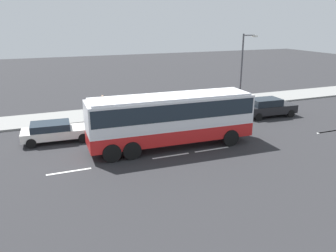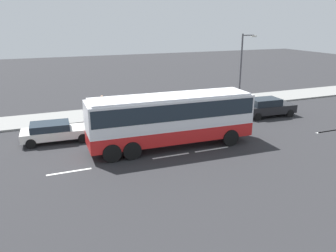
{
  "view_description": "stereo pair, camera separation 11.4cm",
  "coord_description": "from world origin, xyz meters",
  "views": [
    {
      "loc": [
        -9.2,
        -20.12,
        7.92
      ],
      "look_at": [
        -1.66,
        -1.32,
        1.56
      ],
      "focal_mm": 36.23,
      "sensor_mm": 36.0,
      "label": 1
    },
    {
      "loc": [
        -9.31,
        -20.08,
        7.92
      ],
      "look_at": [
        -1.66,
        -1.32,
        1.56
      ],
      "focal_mm": 36.23,
      "sensor_mm": 36.0,
      "label": 2
    }
  ],
  "objects": [
    {
      "name": "pedestrian_at_crossing",
      "position": [
        8.24,
        7.16,
        1.12
      ],
      "size": [
        0.32,
        0.32,
        1.68
      ],
      "rotation": [
        0.0,
        0.0,
        5.42
      ],
      "color": "#38334C",
      "rests_on": "sidewalk_curb"
    },
    {
      "name": "street_lamp",
      "position": [
        9.38,
        7.13,
        3.92
      ],
      "size": [
        1.55,
        0.24,
        6.57
      ],
      "color": "#47474C",
      "rests_on": "sidewalk_curb"
    },
    {
      "name": "car_black_sedan",
      "position": [
        9.17,
        2.72,
        0.83
      ],
      "size": [
        4.59,
        2.15,
        1.57
      ],
      "rotation": [
        0.0,
        0.0,
        -0.05
      ],
      "color": "black",
      "rests_on": "ground_plane"
    },
    {
      "name": "pedestrian_near_curb",
      "position": [
        -3.89,
        8.05,
        1.12
      ],
      "size": [
        0.32,
        0.32,
        1.68
      ],
      "rotation": [
        0.0,
        0.0,
        1.11
      ],
      "color": "black",
      "rests_on": "sidewalk_curb"
    },
    {
      "name": "coach_bus",
      "position": [
        -1.29,
        -0.93,
        2.11
      ],
      "size": [
        10.71,
        2.96,
        3.41
      ],
      "rotation": [
        0.0,
        0.0,
        -0.03
      ],
      "color": "red",
      "rests_on": "ground_plane"
    },
    {
      "name": "car_white_minivan",
      "position": [
        -8.2,
        2.96,
        0.73
      ],
      "size": [
        4.67,
        2.22,
        1.33
      ],
      "rotation": [
        0.0,
        0.0,
        -0.06
      ],
      "color": "white",
      "rests_on": "ground_plane"
    },
    {
      "name": "lane_centreline",
      "position": [
        5.69,
        -2.42,
        0.0
      ],
      "size": [
        40.48,
        0.16,
        0.01
      ],
      "color": "white",
      "rests_on": "ground_plane"
    },
    {
      "name": "sidewalk_curb",
      "position": [
        0.0,
        8.46,
        0.07
      ],
      "size": [
        80.0,
        4.0,
        0.15
      ],
      "primitive_type": "cube",
      "color": "gray",
      "rests_on": "ground_plane"
    },
    {
      "name": "ground_plane",
      "position": [
        0.0,
        0.0,
        0.0
      ],
      "size": [
        120.0,
        120.0,
        0.0
      ],
      "primitive_type": "plane",
      "color": "#28282B"
    }
  ]
}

